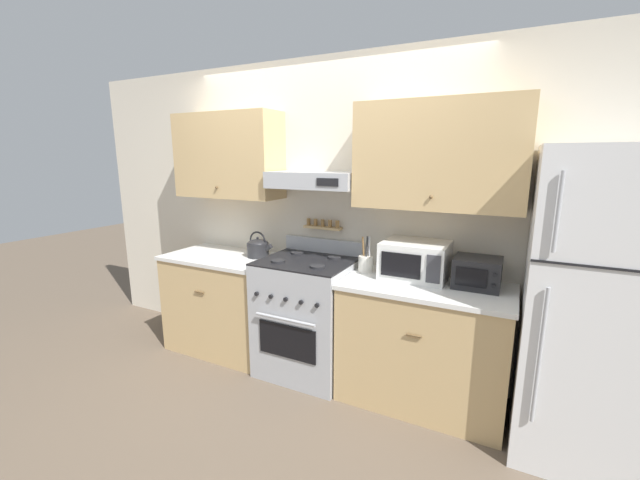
# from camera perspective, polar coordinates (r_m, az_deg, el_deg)

# --- Properties ---
(ground_plane) EXTENTS (16.00, 16.00, 0.00)m
(ground_plane) POSITION_cam_1_polar(r_m,az_deg,el_deg) (3.27, -4.59, -20.67)
(ground_plane) COLOR brown
(wall_back) EXTENTS (5.20, 0.46, 2.55)m
(wall_back) POSITION_cam_1_polar(r_m,az_deg,el_deg) (3.28, 0.94, 6.37)
(wall_back) COLOR beige
(wall_back) RESTS_ON ground_plane
(counter_left) EXTENTS (1.02, 0.64, 0.89)m
(counter_left) POSITION_cam_1_polar(r_m,az_deg,el_deg) (3.77, -13.60, -8.73)
(counter_left) COLOR tan
(counter_left) RESTS_ON ground_plane
(counter_right) EXTENTS (1.16, 0.64, 0.89)m
(counter_right) POSITION_cam_1_polar(r_m,az_deg,el_deg) (3.01, 14.77, -14.32)
(counter_right) COLOR tan
(counter_right) RESTS_ON ground_plane
(stove_range) EXTENTS (0.72, 0.67, 1.08)m
(stove_range) POSITION_cam_1_polar(r_m,az_deg,el_deg) (3.28, -1.87, -10.97)
(stove_range) COLOR #ADAFB5
(stove_range) RESTS_ON ground_plane
(refrigerator) EXTENTS (0.78, 0.75, 1.83)m
(refrigerator) POSITION_cam_1_polar(r_m,az_deg,el_deg) (2.77, 35.64, -8.19)
(refrigerator) COLOR white
(refrigerator) RESTS_ON ground_plane
(tea_kettle) EXTENTS (0.25, 0.19, 0.23)m
(tea_kettle) POSITION_cam_1_polar(r_m,az_deg,el_deg) (3.50, -9.00, -1.07)
(tea_kettle) COLOR #232326
(tea_kettle) RESTS_ON counter_left
(microwave) EXTENTS (0.46, 0.38, 0.27)m
(microwave) POSITION_cam_1_polar(r_m,az_deg,el_deg) (2.94, 13.66, -2.84)
(microwave) COLOR white
(microwave) RESTS_ON counter_right
(utensil_crock) EXTENTS (0.11, 0.11, 0.28)m
(utensil_crock) POSITION_cam_1_polar(r_m,az_deg,el_deg) (3.04, 6.66, -3.33)
(utensil_crock) COLOR silver
(utensil_crock) RESTS_ON counter_right
(toaster_oven) EXTENTS (0.30, 0.28, 0.20)m
(toaster_oven) POSITION_cam_1_polar(r_m,az_deg,el_deg) (2.87, 21.89, -4.41)
(toaster_oven) COLOR #232326
(toaster_oven) RESTS_ON counter_right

